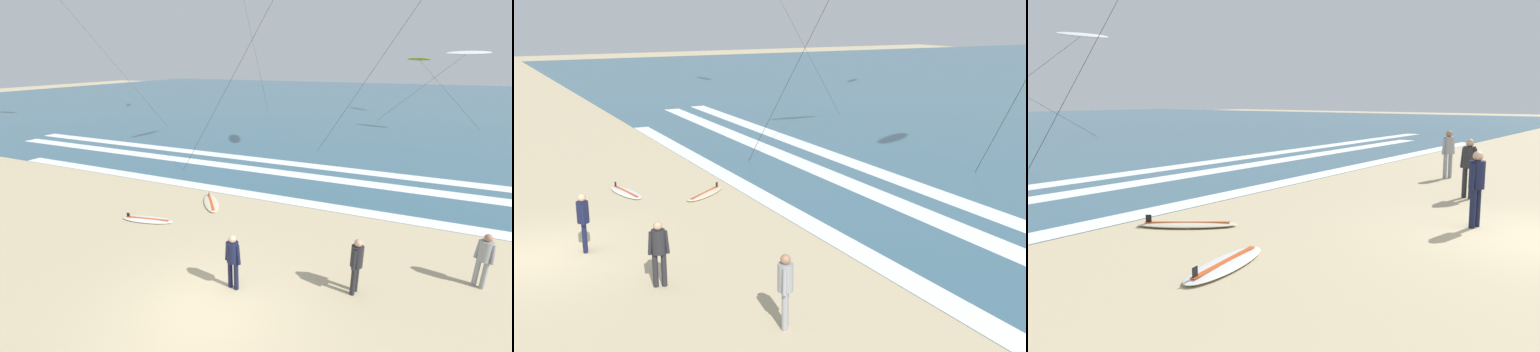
% 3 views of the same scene
% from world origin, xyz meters
% --- Properties ---
extents(ground_plane, '(160.00, 160.00, 0.00)m').
position_xyz_m(ground_plane, '(0.00, 0.00, 0.00)').
color(ground_plane, tan).
extents(wave_foam_shoreline, '(37.71, 0.80, 0.01)m').
position_xyz_m(wave_foam_shoreline, '(1.56, 7.64, 0.01)').
color(wave_foam_shoreline, white).
rests_on(wave_foam_shoreline, ocean_surface).
extents(wave_foam_mid_break, '(42.82, 0.99, 0.01)m').
position_xyz_m(wave_foam_mid_break, '(-1.46, 11.29, 0.01)').
color(wave_foam_mid_break, white).
rests_on(wave_foam_mid_break, ocean_surface).
extents(wave_foam_outer_break, '(48.90, 0.96, 0.01)m').
position_xyz_m(wave_foam_outer_break, '(1.07, 13.24, 0.01)').
color(wave_foam_outer_break, white).
rests_on(wave_foam_outer_break, ocean_surface).
extents(surfer_foreground_main, '(0.32, 0.51, 1.60)m').
position_xyz_m(surfer_foreground_main, '(3.22, 2.25, 0.96)').
color(surfer_foreground_main, '#232328').
rests_on(surfer_foreground_main, ground).
extents(surfer_mid_group, '(0.52, 0.32, 1.60)m').
position_xyz_m(surfer_mid_group, '(0.17, 1.14, 0.96)').
color(surfer_mid_group, '#141938').
rests_on(surfer_mid_group, ground).
extents(surfer_left_near, '(0.47, 0.35, 1.60)m').
position_xyz_m(surfer_left_near, '(6.32, 3.89, 0.96)').
color(surfer_left_near, gray).
rests_on(surfer_left_near, ground).
extents(surfboard_left_pile, '(2.18, 1.00, 0.25)m').
position_xyz_m(surfboard_left_pile, '(-4.81, 3.53, 0.05)').
color(surfboard_left_pile, silver).
rests_on(surfboard_left_pile, ground).
extents(surfboard_near_water, '(1.75, 2.03, 0.25)m').
position_xyz_m(surfboard_near_water, '(-3.40, 5.97, 0.05)').
color(surfboard_near_water, beige).
rests_on(surfboard_near_water, ground).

